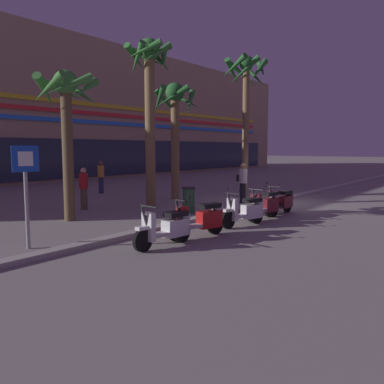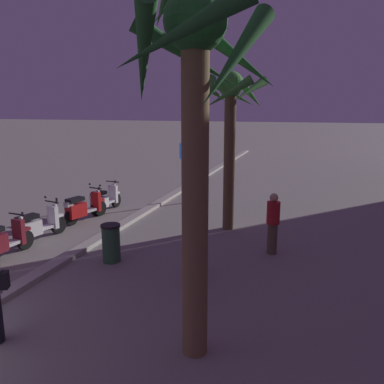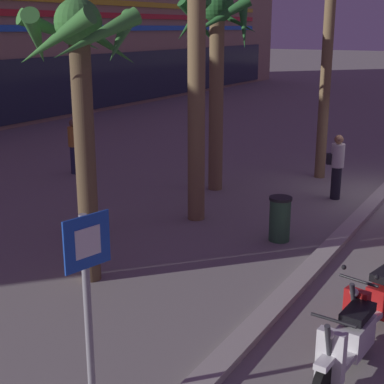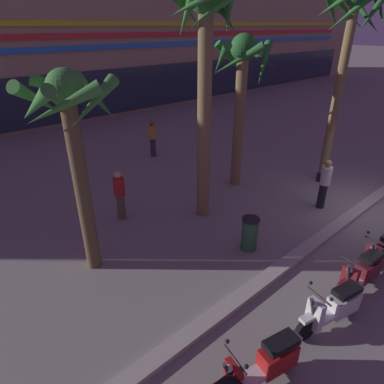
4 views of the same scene
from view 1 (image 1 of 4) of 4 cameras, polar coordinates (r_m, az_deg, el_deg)
ground_plane at (r=17.50m, az=12.33°, el=-1.54°), size 200.00×200.00×0.00m
curb_strip at (r=17.59m, az=11.64°, el=-1.29°), size 60.00×0.36×0.12m
mall_facade_backdrop at (r=36.15m, az=-18.14°, el=10.59°), size 54.11×11.05×10.51m
scooter_white_mid_rear at (r=9.59m, az=-3.55°, el=-5.15°), size 1.78×0.56×1.04m
scooter_red_mid_front at (r=10.53m, az=1.32°, el=-3.97°), size 1.83×0.71×1.17m
scooter_white_tail_end at (r=12.17m, az=7.72°, el=-2.72°), size 1.75×0.69×1.17m
scooter_maroon_gap_after_mid at (r=13.43m, az=10.49°, el=-1.84°), size 1.73×0.56×1.04m
scooter_maroon_far_back at (r=14.52m, az=12.61°, el=-1.35°), size 1.82×0.56×1.17m
crossing_sign at (r=9.90m, az=-22.67°, el=0.97°), size 0.59×0.18×2.40m
palm_tree_mid_walkway at (r=19.55m, az=7.78°, el=14.29°), size 2.27×2.26×6.66m
palm_tree_near_sign at (r=13.41m, az=-17.59°, el=11.42°), size 2.07×2.14×4.77m
palm_tree_far_corner at (r=18.40m, az=-2.45°, el=11.00°), size 2.27×2.34×5.28m
palm_tree_by_mall_entrance at (r=16.10m, az=-6.11°, el=15.07°), size 2.09×2.08×6.55m
pedestrian_by_palm_tree at (r=17.16m, az=7.28°, el=1.43°), size 0.36×0.46×1.69m
pedestrian_window_shopping at (r=15.71m, az=-15.24°, el=0.60°), size 0.34×0.34×1.61m
pedestrian_strolling_near_curb at (r=21.20m, az=-12.91°, el=2.19°), size 0.34×0.34×1.68m
litter_bin at (r=14.31m, az=-0.46°, el=-1.16°), size 0.48×0.48×0.95m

